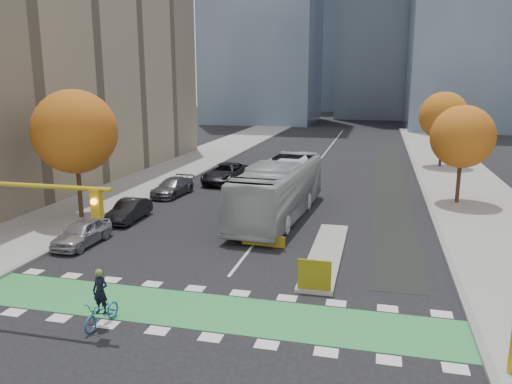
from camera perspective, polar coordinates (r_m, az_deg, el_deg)
The scene contains 20 objects.
ground at distance 18.75m, azimuth -7.79°, elevation -15.23°, with size 300.00×300.00×0.00m, color black.
sidewalk_west at distance 41.44m, azimuth -15.06°, elevation 0.15°, with size 7.00×120.00×0.15m, color gray.
sidewalk_east at distance 37.09m, azimuth 24.63°, elevation -2.02°, with size 7.00×120.00×0.15m, color gray.
curb_west at distance 39.88m, azimuth -10.64°, elevation -0.11°, with size 0.30×120.00×0.16m, color gray.
curb_east at distance 36.58m, azimuth 19.25°, elevation -1.76°, with size 0.30×120.00×0.16m, color gray.
bike_crossing at distance 20.00m, azimuth -6.18°, elevation -13.31°, with size 20.00×3.00×0.01m, color green.
centre_line at distance 56.38m, azimuth 7.29°, elevation 3.65°, with size 0.15×70.00×0.01m, color silver.
bike_lane_paint at distance 46.19m, azimuth 15.09°, elevation 1.32°, with size 2.50×50.00×0.01m, color black.
median_island at distance 25.94m, azimuth 8.01°, elevation -6.96°, with size 1.60×10.00×0.16m, color gray.
hazard_board at distance 21.22m, azimuth 6.68°, elevation -9.39°, with size 1.40×0.12×1.30m, color yellow.
building_west at distance 48.25m, azimuth -26.19°, elevation 15.89°, with size 16.00×44.00×25.00m, color gray.
tree_west at distance 33.06m, azimuth -19.98°, elevation 6.49°, with size 5.20×5.20×8.22m.
tree_east_near at distance 37.97m, azimuth 22.53°, elevation 5.85°, with size 4.40×4.40×7.08m.
tree_east_far at distance 53.82m, azimuth 20.66°, elevation 8.13°, with size 4.80×4.80×7.65m.
cyclist at distance 19.32m, azimuth -17.24°, elevation -12.43°, with size 0.88×1.96×2.19m.
bus at distance 32.22m, azimuth 2.64°, elevation 0.29°, with size 3.09×13.22×3.68m, color #AAB1B2.
parked_car_a at distance 28.60m, azimuth -19.26°, elevation -4.41°, with size 1.63×4.06×1.38m, color #A6A6AC.
parked_car_b at distance 32.65m, azimuth -14.28°, elevation -2.04°, with size 1.42×4.07×1.34m, color black.
parked_car_c at distance 39.06m, azimuth -9.54°, elevation 0.57°, with size 1.88×4.62×1.34m, color #535358.
parked_car_d at distance 43.44m, azimuth -3.53°, elevation 2.16°, with size 2.77×6.02×1.67m, color black.
Camera 1 is at (6.32, -15.34, 8.74)m, focal length 35.00 mm.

